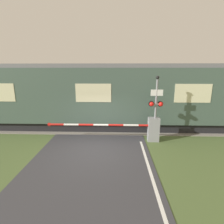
% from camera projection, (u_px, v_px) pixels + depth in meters
% --- Properties ---
extents(ground_plane, '(80.00, 80.00, 0.00)m').
position_uv_depth(ground_plane, '(95.00, 149.00, 8.78)').
color(ground_plane, '#4C6033').
extents(track_bed, '(36.00, 3.20, 0.13)m').
position_uv_depth(track_bed, '(101.00, 126.00, 12.21)').
color(track_bed, gray).
rests_on(track_bed, ground_plane).
extents(train, '(21.10, 2.73, 4.24)m').
position_uv_depth(train, '(96.00, 96.00, 11.71)').
color(train, black).
rests_on(train, ground_plane).
extents(crossing_barrier, '(6.23, 0.44, 1.34)m').
position_uv_depth(crossing_barrier, '(145.00, 129.00, 9.68)').
color(crossing_barrier, gray).
rests_on(crossing_barrier, ground_plane).
extents(signal_post, '(0.79, 0.26, 3.59)m').
position_uv_depth(signal_post, '(156.00, 105.00, 9.34)').
color(signal_post, gray).
rests_on(signal_post, ground_plane).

